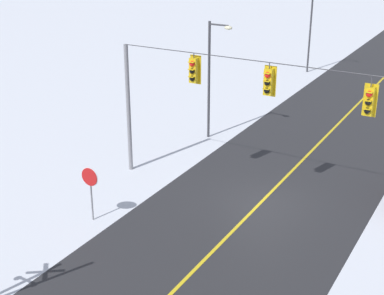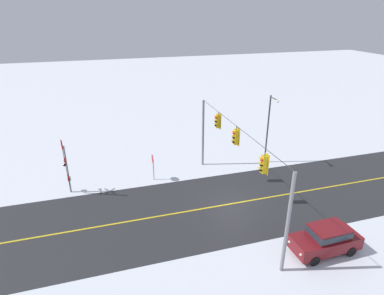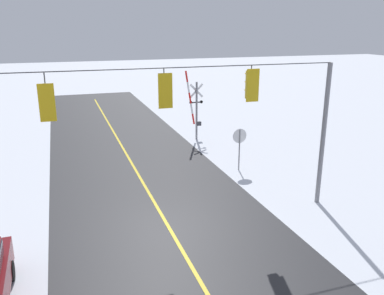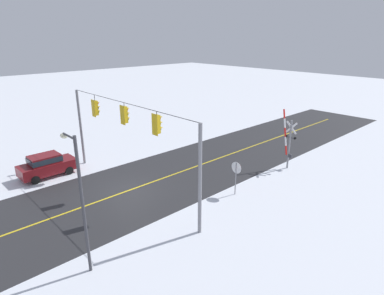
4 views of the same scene
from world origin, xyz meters
TOP-DOWN VIEW (x-y plane):
  - ground_plane at (0.00, 0.00)m, footprint 160.00×160.00m
  - road_asphalt at (0.00, 6.00)m, footprint 9.00×80.00m
  - lane_centre_line at (0.00, 6.00)m, footprint 0.14×72.00m
  - signal_span at (0.10, -0.01)m, footprint 14.20×0.47m
  - stop_sign at (-5.40, -4.95)m, footprint 0.80×0.09m
  - railroad_crossing at (-5.21, -11.69)m, footprint 1.32×0.31m
  - parked_car_maroon at (6.36, 3.28)m, footprint 1.88×4.23m
  - streetlamp_near at (-5.59, 5.84)m, footprint 1.39×0.28m

SIDE VIEW (x-z plane):
  - ground_plane at x=0.00m, z-range 0.00..0.00m
  - road_asphalt at x=0.00m, z-range 0.00..0.01m
  - lane_centre_line at x=0.00m, z-range 0.01..0.01m
  - parked_car_maroon at x=6.36m, z-range 0.08..1.82m
  - stop_sign at x=-5.40m, z-range 0.54..2.89m
  - railroad_crossing at x=-5.21m, z-range -0.09..4.68m
  - streetlamp_near at x=-5.59m, z-range 0.67..7.17m
  - signal_span at x=0.10m, z-range 1.17..7.38m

